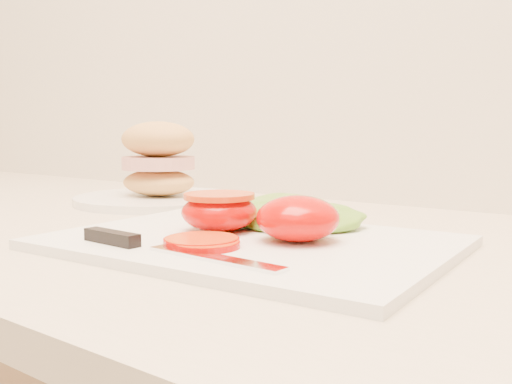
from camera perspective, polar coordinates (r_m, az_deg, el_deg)
The scene contains 9 objects.
cutting_board at distance 0.57m, azimuth -0.61°, elevation -5.07°, with size 0.38×0.28×0.01m, color white.
tomato_half_dome at distance 0.55m, azimuth 4.20°, elevation -2.64°, with size 0.08×0.08×0.04m, color #C60800.
tomato_half_cut at distance 0.61m, azimuth -3.69°, elevation -1.84°, with size 0.08×0.08×0.04m.
tomato_slice_0 at distance 0.54m, azimuth -5.47°, elevation -4.91°, with size 0.07×0.07×0.01m, color #D2490D.
tomato_slice_1 at distance 0.53m, azimuth -5.04°, elevation -5.23°, with size 0.06×0.06×0.01m, color #D2490D.
lettuce_leaf_0 at distance 0.64m, azimuth 2.20°, elevation -2.05°, with size 0.15×0.10×0.03m, color #6CB52F.
lettuce_leaf_1 at distance 0.63m, azimuth 6.22°, elevation -2.58°, with size 0.11×0.08×0.02m, color #6CB52F.
knife at distance 0.52m, azimuth -10.67°, elevation -5.21°, with size 0.23×0.03×0.01m.
sandwich_plate at distance 0.92m, azimuth -9.71°, elevation 1.86°, with size 0.27×0.27×0.13m.
Camera 1 is at (0.02, 1.17, 1.05)m, focal length 40.00 mm.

